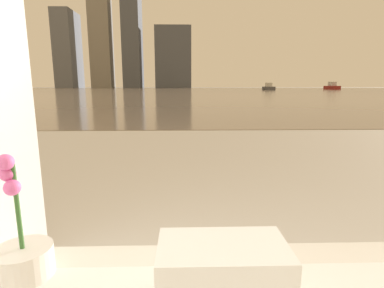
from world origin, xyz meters
TOP-DOWN VIEW (x-y plane):
  - potted_orchid at (-0.56, 0.89)m, footprint 0.15×0.15m
  - towel_stack at (-0.03, 0.75)m, footprint 0.29×0.17m
  - harbor_water at (0.00, 62.00)m, footprint 180.00×110.00m
  - harbor_boat_0 at (17.98, 64.14)m, footprint 1.78×4.22m
  - harbor_boat_1 at (36.06, 73.17)m, footprint 1.97×5.00m
  - harbor_boat_2 at (-13.38, 23.55)m, footprint 1.03×2.82m
  - skyline_tower_0 at (-43.21, 118.00)m, footprint 6.58×13.40m
  - skyline_tower_2 at (-19.04, 118.00)m, footprint 6.30×11.56m
  - skyline_tower_3 at (-3.78, 118.00)m, footprint 13.28×10.29m

SIDE VIEW (x-z plane):
  - harbor_water at x=0.00m, z-range 0.00..0.01m
  - harbor_boat_2 at x=-13.38m, z-range -0.15..0.90m
  - harbor_boat_0 at x=17.98m, z-range -0.22..1.32m
  - potted_orchid at x=-0.56m, z-range 0.42..0.76m
  - towel_stack at x=-0.03m, z-range 0.52..0.68m
  - harbor_boat_1 at x=36.06m, z-range -0.26..1.58m
  - skyline_tower_3 at x=-3.78m, z-range 0.00..22.26m
  - skyline_tower_0 at x=-43.21m, z-range 0.00..27.67m
  - skyline_tower_2 at x=-19.04m, z-range 0.00..34.81m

